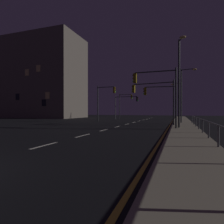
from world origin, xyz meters
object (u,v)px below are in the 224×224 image
object	(u,v)px
traffic_light_far_left	(157,86)
traffic_light_near_right	(154,93)
street_lamp_across_street	(180,76)
traffic_light_mid_right	(105,97)
traffic_light_far_center	(126,102)
traffic_light_mid_left	(161,96)
building_distant	(38,79)
traffic_light_far_right	(125,101)
street_lamp_mid_block	(180,97)
street_lamp_median	(184,90)

from	to	relation	value
traffic_light_far_left	traffic_light_near_right	bearing A→B (deg)	100.52
traffic_light_near_right	street_lamp_across_street	world-z (taller)	street_lamp_across_street
traffic_light_far_left	traffic_light_mid_right	world-z (taller)	traffic_light_mid_right
traffic_light_far_center	traffic_light_mid_left	size ratio (longest dim) A/B	1.04
traffic_light_near_right	building_distant	xyz separation A→B (m)	(-32.10, 18.08, 6.38)
building_distant	traffic_light_far_right	bearing A→B (deg)	0.78
traffic_light_near_right	traffic_light_far_center	xyz separation A→B (m)	(-7.54, 15.21, -0.26)
traffic_light_mid_left	street_lamp_across_street	distance (m)	5.64
traffic_light_far_center	building_distant	distance (m)	25.61
street_lamp_mid_block	street_lamp_across_street	size ratio (longest dim) A/B	0.87
traffic_light_mid_left	traffic_light_mid_right	xyz separation A→B (m)	(-9.05, 4.26, 0.46)
traffic_light_mid_right	traffic_light_far_right	bearing A→B (deg)	91.09
traffic_light_near_right	street_lamp_mid_block	world-z (taller)	street_lamp_mid_block
street_lamp_across_street	street_lamp_median	size ratio (longest dim) A/B	1.15
traffic_light_mid_right	building_distant	xyz separation A→B (m)	(-23.76, 12.45, 6.16)
traffic_light_far_left	building_distant	bearing A→B (deg)	145.81
traffic_light_near_right	traffic_light_far_left	bearing A→B (deg)	-79.48
traffic_light_mid_left	building_distant	xyz separation A→B (m)	(-32.81, 16.72, 6.62)
traffic_light_far_right	traffic_light_mid_left	xyz separation A→B (m)	(9.29, -17.04, -0.37)
building_distant	traffic_light_mid_left	bearing A→B (deg)	-27.00
traffic_light_near_right	traffic_light_far_left	world-z (taller)	traffic_light_far_left
building_distant	street_lamp_across_street	bearing A→B (deg)	-31.85
traffic_light_mid_left	traffic_light_far_right	bearing A→B (deg)	118.61
street_lamp_mid_block	building_distant	xyz separation A→B (m)	(-35.08, 0.11, 5.63)
traffic_light_near_right	traffic_light_mid_left	xyz separation A→B (m)	(0.71, 1.36, -0.24)
traffic_light_far_center	traffic_light_mid_left	distance (m)	16.12
street_lamp_across_street	traffic_light_near_right	bearing A→B (deg)	128.12
traffic_light_far_left	traffic_light_mid_left	size ratio (longest dim) A/B	1.16
traffic_light_mid_right	street_lamp_median	size ratio (longest dim) A/B	0.80
traffic_light_far_right	street_lamp_mid_block	world-z (taller)	street_lamp_mid_block
traffic_light_far_center	street_lamp_mid_block	distance (m)	10.92
street_lamp_median	street_lamp_mid_block	bearing A→B (deg)	91.86
street_lamp_median	traffic_light_mid_left	bearing A→B (deg)	-129.65
traffic_light_mid_right	street_lamp_mid_block	xyz separation A→B (m)	(11.32, 12.35, 0.53)
traffic_light_far_right	street_lamp_across_street	world-z (taller)	street_lamp_across_street
traffic_light_far_center	traffic_light_mid_left	xyz separation A→B (m)	(8.24, -13.85, 0.02)
traffic_light_near_right	traffic_light_far_center	bearing A→B (deg)	116.36
traffic_light_far_center	traffic_light_far_left	size ratio (longest dim) A/B	0.90
street_lamp_mid_block	street_lamp_median	xyz separation A→B (m)	(0.43, -13.35, -0.03)
traffic_light_far_left	street_lamp_median	bearing A→B (deg)	73.61
traffic_light_far_right	traffic_light_mid_left	size ratio (longest dim) A/B	1.17
traffic_light_far_center	traffic_light_far_left	world-z (taller)	traffic_light_far_left
street_lamp_mid_block	building_distant	distance (m)	35.52
traffic_light_mid_right	street_lamp_mid_block	world-z (taller)	street_lamp_mid_block
traffic_light_far_center	traffic_light_mid_right	size ratio (longest dim) A/B	0.86
street_lamp_mid_block	traffic_light_mid_right	bearing A→B (deg)	-132.51
street_lamp_mid_block	traffic_light_far_center	bearing A→B (deg)	-165.28
traffic_light_near_right	traffic_light_far_right	world-z (taller)	traffic_light_far_right
traffic_light_mid_right	street_lamp_across_street	distance (m)	14.56
traffic_light_mid_left	street_lamp_mid_block	distance (m)	16.79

